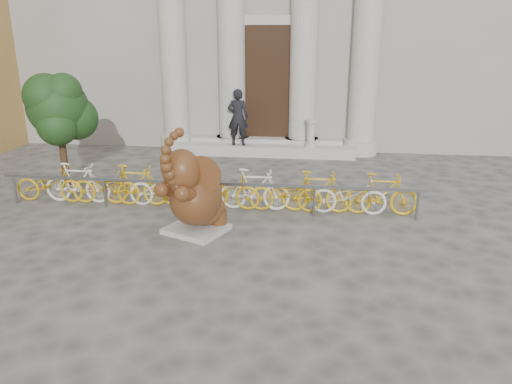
# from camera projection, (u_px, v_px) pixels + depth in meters

# --- Properties ---
(ground) EXTENTS (80.00, 80.00, 0.00)m
(ground) POSITION_uv_depth(u_px,v_px,m) (208.00, 288.00, 8.24)
(ground) COLOR #474442
(ground) RESTS_ON ground
(entrance_steps) EXTENTS (6.00, 1.20, 0.36)m
(entrance_steps) POSITION_uv_depth(u_px,v_px,m) (266.00, 149.00, 17.05)
(entrance_steps) COLOR #A8A59E
(entrance_steps) RESTS_ON ground
(elephant_statue) EXTENTS (1.55, 1.81, 2.28)m
(elephant_statue) POSITION_uv_depth(u_px,v_px,m) (194.00, 195.00, 10.26)
(elephant_statue) COLOR #A8A59E
(elephant_statue) RESTS_ON ground
(bike_rack) EXTENTS (9.94, 0.53, 1.00)m
(bike_rack) POSITION_uv_depth(u_px,v_px,m) (208.00, 188.00, 11.80)
(bike_rack) COLOR slate
(bike_rack) RESTS_ON ground
(tree) EXTENTS (1.76, 1.60, 3.05)m
(tree) POSITION_uv_depth(u_px,v_px,m) (59.00, 109.00, 12.77)
(tree) COLOR #332114
(tree) RESTS_ON ground
(pedestrian) EXTENTS (0.69, 0.45, 1.87)m
(pedestrian) POSITION_uv_depth(u_px,v_px,m) (238.00, 117.00, 16.48)
(pedestrian) COLOR black
(pedestrian) RESTS_ON entrance_steps
(balustrade_post) EXTENTS (0.37, 0.37, 0.90)m
(balustrade_post) POSITION_uv_depth(u_px,v_px,m) (311.00, 134.00, 16.41)
(balustrade_post) COLOR #A8A59E
(balustrade_post) RESTS_ON entrance_steps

